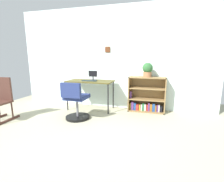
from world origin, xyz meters
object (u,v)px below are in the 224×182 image
Objects in this scene: keyboard at (89,81)px; rocking_chair at (1,99)px; monitor at (93,76)px; desk at (90,83)px; bookshelf_low at (146,97)px; office_chair at (76,103)px; potted_plant_on_shelf at (148,70)px.

rocking_chair reaches higher than keyboard.
desk is at bearing -114.94° from monitor.
keyboard reaches higher than desk.
bookshelf_low reaches higher than desk.
bookshelf_low is at bearing 34.80° from office_chair.
potted_plant_on_shelf is at bearing 33.17° from office_chair.
potted_plant_on_shelf is (1.39, 0.17, 0.35)m from desk.
potted_plant_on_shelf reaches higher than desk.
keyboard is at bearing 36.60° from rocking_chair.
office_chair reaches higher than desk.
office_chair is (-0.02, -0.75, -0.32)m from desk.
bookshelf_low is at bearing 9.20° from desk.
office_chair is at bearing -146.83° from potted_plant_on_shelf.
desk is 0.20m from monitor.
rocking_chair is 3.24m from bookshelf_low.
monitor is at bearing -176.56° from potted_plant_on_shelf.
potted_plant_on_shelf reaches higher than keyboard.
desk is 1.32× the size of bookshelf_low.
rocking_chair is at bearing -153.80° from bookshelf_low.
monitor is at bearing 65.06° from desk.
rocking_chair is at bearing -140.35° from monitor.
potted_plant_on_shelf reaches higher than monitor.
monitor reaches higher than rocking_chair.
bookshelf_low is (1.34, 0.14, -0.49)m from monitor.
office_chair is 0.91× the size of rocking_chair.
monitor reaches higher than keyboard.
monitor reaches higher than desk.
keyboard is 0.46× the size of office_chair.
desk is at bearing 94.42° from keyboard.
office_chair is at bearing 16.80° from rocking_chair.
rocking_chair is 3.27m from potted_plant_on_shelf.
desk is 1.44m from potted_plant_on_shelf.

